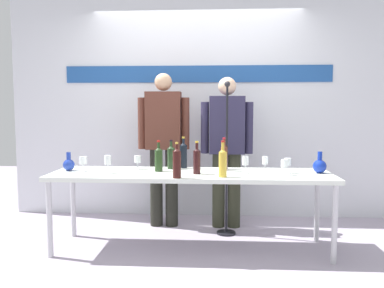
# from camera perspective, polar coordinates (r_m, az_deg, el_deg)

# --- Properties ---
(ground_plane) EXTENTS (10.00, 10.00, 0.00)m
(ground_plane) POSITION_cam_1_polar(r_m,az_deg,el_deg) (3.86, -0.14, -14.94)
(ground_plane) COLOR #A79BAD
(back_wall) EXTENTS (4.59, 0.11, 3.00)m
(back_wall) POSITION_cam_1_polar(r_m,az_deg,el_deg) (4.85, 0.77, 7.26)
(back_wall) COLOR silver
(back_wall) RESTS_ON ground
(display_table) EXTENTS (2.61, 0.68, 0.73)m
(display_table) POSITION_cam_1_polar(r_m,az_deg,el_deg) (3.68, -0.14, -4.98)
(display_table) COLOR white
(display_table) RESTS_ON ground
(decanter_blue_left) EXTENTS (0.11, 0.11, 0.18)m
(decanter_blue_left) POSITION_cam_1_polar(r_m,az_deg,el_deg) (3.96, -17.47, -2.81)
(decanter_blue_left) COLOR #2039A1
(decanter_blue_left) RESTS_ON display_table
(decanter_blue_right) EXTENTS (0.13, 0.13, 0.20)m
(decanter_blue_right) POSITION_cam_1_polar(r_m,az_deg,el_deg) (3.82, 18.06, -3.02)
(decanter_blue_right) COLOR #132C9E
(decanter_blue_right) RESTS_ON display_table
(presenter_left) EXTENTS (0.58, 0.22, 1.71)m
(presenter_left) POSITION_cam_1_polar(r_m,az_deg,el_deg) (4.39, -4.13, 0.54)
(presenter_left) COLOR black
(presenter_left) RESTS_ON ground
(presenter_right) EXTENTS (0.58, 0.22, 1.67)m
(presenter_right) POSITION_cam_1_polar(r_m,az_deg,el_deg) (4.35, 5.07, 0.11)
(presenter_right) COLOR #303323
(presenter_right) RESTS_ON ground
(wine_bottle_0) EXTENTS (0.07, 0.07, 0.30)m
(wine_bottle_0) POSITION_cam_1_polar(r_m,az_deg,el_deg) (3.59, 0.71, -2.33)
(wine_bottle_0) COLOR black
(wine_bottle_0) RESTS_ON display_table
(wine_bottle_1) EXTENTS (0.08, 0.08, 0.30)m
(wine_bottle_1) POSITION_cam_1_polar(r_m,az_deg,el_deg) (3.74, -4.87, -2.10)
(wine_bottle_1) COLOR #213819
(wine_bottle_1) RESTS_ON display_table
(wine_bottle_2) EXTENTS (0.07, 0.07, 0.32)m
(wine_bottle_2) POSITION_cam_1_polar(r_m,az_deg,el_deg) (3.78, 4.66, -1.87)
(wine_bottle_2) COLOR #54271B
(wine_bottle_2) RESTS_ON display_table
(wine_bottle_3) EXTENTS (0.07, 0.07, 0.29)m
(wine_bottle_3) POSITION_cam_1_polar(r_m,az_deg,el_deg) (3.89, -3.05, -1.80)
(wine_bottle_3) COLOR #23371E
(wine_bottle_3) RESTS_ON display_table
(wine_bottle_4) EXTENTS (0.07, 0.07, 0.32)m
(wine_bottle_4) POSITION_cam_1_polar(r_m,az_deg,el_deg) (3.88, 4.72, -1.67)
(wine_bottle_4) COLOR black
(wine_bottle_4) RESTS_ON display_table
(wine_bottle_5) EXTENTS (0.07, 0.07, 0.31)m
(wine_bottle_5) POSITION_cam_1_polar(r_m,az_deg,el_deg) (3.38, -2.21, -2.67)
(wine_bottle_5) COLOR #361411
(wine_bottle_5) RESTS_ON display_table
(wine_bottle_6) EXTENTS (0.07, 0.07, 0.32)m
(wine_bottle_6) POSITION_cam_1_polar(r_m,az_deg,el_deg) (3.43, 4.49, -2.60)
(wine_bottle_6) COLOR gold
(wine_bottle_6) RESTS_ON display_table
(wine_bottle_7) EXTENTS (0.07, 0.07, 0.31)m
(wine_bottle_7) POSITION_cam_1_polar(r_m,az_deg,el_deg) (3.94, -1.26, -1.52)
(wine_bottle_7) COLOR black
(wine_bottle_7) RESTS_ON display_table
(wine_glass_left_0) EXTENTS (0.07, 0.07, 0.15)m
(wine_glass_left_0) POSITION_cam_1_polar(r_m,az_deg,el_deg) (3.85, -15.54, -2.34)
(wine_glass_left_0) COLOR white
(wine_glass_left_0) RESTS_ON display_table
(wine_glass_left_1) EXTENTS (0.06, 0.06, 0.17)m
(wine_glass_left_1) POSITION_cam_1_polar(r_m,az_deg,el_deg) (3.70, -12.15, -2.35)
(wine_glass_left_1) COLOR white
(wine_glass_left_1) RESTS_ON display_table
(wine_glass_left_2) EXTENTS (0.06, 0.06, 0.14)m
(wine_glass_left_2) POSITION_cam_1_polar(r_m,az_deg,el_deg) (3.89, -7.92, -2.22)
(wine_glass_left_2) COLOR white
(wine_glass_left_2) RESTS_ON display_table
(wine_glass_right_0) EXTENTS (0.06, 0.06, 0.16)m
(wine_glass_right_0) POSITION_cam_1_polar(r_m,az_deg,el_deg) (3.64, 7.75, -2.48)
(wine_glass_right_0) COLOR white
(wine_glass_right_0) RESTS_ON display_table
(wine_glass_right_1) EXTENTS (0.07, 0.07, 0.14)m
(wine_glass_right_1) POSITION_cam_1_polar(r_m,az_deg,el_deg) (3.63, 13.29, -2.82)
(wine_glass_right_1) COLOR white
(wine_glass_right_1) RESTS_ON display_table
(wine_glass_right_2) EXTENTS (0.06, 0.06, 0.14)m
(wine_glass_right_2) POSITION_cam_1_polar(r_m,az_deg,el_deg) (3.83, 10.58, -2.41)
(wine_glass_right_2) COLOR white
(wine_glass_right_2) RESTS_ON display_table
(wine_glass_right_3) EXTENTS (0.06, 0.06, 0.14)m
(wine_glass_right_3) POSITION_cam_1_polar(r_m,az_deg,el_deg) (3.74, 13.72, -2.61)
(wine_glass_right_3) COLOR white
(wine_glass_right_3) RESTS_ON display_table
(microphone_stand) EXTENTS (0.20, 0.20, 1.61)m
(microphone_stand) POSITION_cam_1_polar(r_m,az_deg,el_deg) (4.15, 5.04, -5.70)
(microphone_stand) COLOR black
(microphone_stand) RESTS_ON ground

